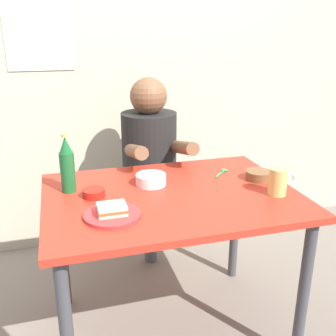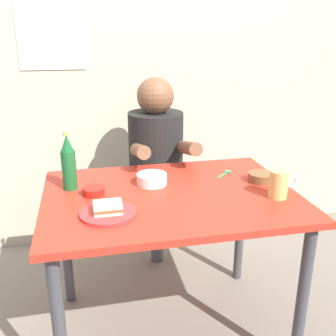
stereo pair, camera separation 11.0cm
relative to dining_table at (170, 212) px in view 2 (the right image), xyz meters
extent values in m
plane|color=slate|center=(0.00, 0.00, -0.65)|extent=(6.00, 6.00, 0.00)
cube|color=#BCB299|center=(0.00, 1.05, 0.65)|extent=(4.40, 0.08, 2.60)
cube|color=silver|center=(-0.51, 1.01, 0.82)|extent=(0.39, 0.01, 0.56)
cube|color=#B72D1E|center=(0.00, 0.00, 0.08)|extent=(1.10, 0.80, 0.03)
cylinder|color=#3F3F44|center=(-0.49, -0.34, -0.29)|extent=(0.05, 0.05, 0.71)
cylinder|color=#3F3F44|center=(0.49, -0.34, -0.29)|extent=(0.05, 0.05, 0.71)
cylinder|color=#3F3F44|center=(-0.49, 0.34, -0.29)|extent=(0.05, 0.05, 0.71)
cylinder|color=#3F3F44|center=(0.49, 0.34, -0.29)|extent=(0.05, 0.05, 0.71)
cylinder|color=#4C4C51|center=(0.05, 0.63, -0.44)|extent=(0.08, 0.08, 0.41)
cylinder|color=maroon|center=(0.05, 0.63, -0.22)|extent=(0.34, 0.34, 0.04)
cylinder|color=black|center=(0.05, 0.63, 0.06)|extent=(0.32, 0.32, 0.52)
sphere|color=brown|center=(0.05, 0.63, 0.42)|extent=(0.21, 0.21, 0.21)
cylinder|color=brown|center=(-0.08, 0.38, 0.18)|extent=(0.07, 0.31, 0.14)
cylinder|color=brown|center=(0.18, 0.38, 0.18)|extent=(0.07, 0.31, 0.14)
cylinder|color=red|center=(-0.28, -0.16, 0.10)|extent=(0.22, 0.22, 0.01)
cube|color=beige|center=(-0.28, -0.16, 0.11)|extent=(0.11, 0.09, 0.01)
cube|color=#9E592D|center=(-0.28, -0.16, 0.13)|extent=(0.11, 0.09, 0.01)
cube|color=beige|center=(-0.28, -0.16, 0.14)|extent=(0.11, 0.09, 0.01)
cylinder|color=#D1BC66|center=(0.44, -0.14, 0.15)|extent=(0.08, 0.08, 0.12)
torus|color=silver|center=(0.50, -0.14, 0.16)|extent=(0.06, 0.01, 0.06)
cylinder|color=#19602D|center=(-0.43, 0.14, 0.18)|extent=(0.06, 0.06, 0.18)
cone|color=#19602D|center=(-0.43, 0.14, 0.31)|extent=(0.05, 0.05, 0.07)
cylinder|color=#BFB74C|center=(-0.43, 0.14, 0.35)|extent=(0.03, 0.03, 0.01)
cylinder|color=brown|center=(0.45, 0.05, 0.11)|extent=(0.12, 0.12, 0.04)
cylinder|color=brown|center=(0.45, 0.05, 0.12)|extent=(0.10, 0.10, 0.02)
cylinder|color=#B21E14|center=(-0.33, 0.05, 0.11)|extent=(0.10, 0.10, 0.03)
cylinder|color=maroon|center=(-0.33, 0.05, 0.12)|extent=(0.08, 0.08, 0.02)
cylinder|color=silver|center=(-0.06, 0.12, 0.12)|extent=(0.14, 0.14, 0.05)
cylinder|color=tan|center=(-0.06, 0.12, 0.13)|extent=(0.11, 0.11, 0.02)
cylinder|color=#26A559|center=(0.30, 0.16, 0.10)|extent=(0.08, 0.08, 0.01)
ellipsoid|color=#26A559|center=(0.34, 0.20, 0.10)|extent=(0.04, 0.02, 0.01)
camera|label=1|loc=(-0.45, -1.53, 0.78)|focal=42.06mm
camera|label=2|loc=(-0.35, -1.55, 0.78)|focal=42.06mm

